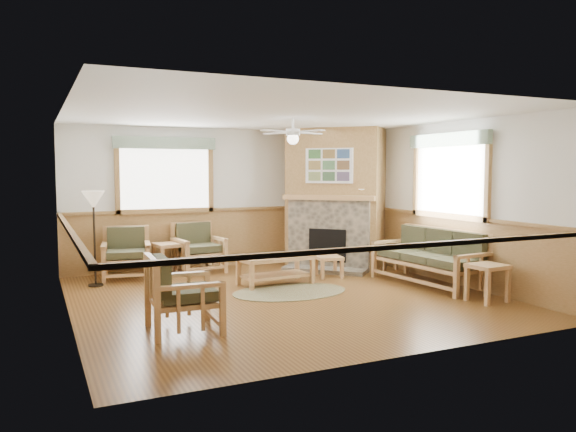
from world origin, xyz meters
name	(u,v)px	position (x,y,z in m)	size (l,w,h in m)	color
floor	(283,297)	(0.00, 0.00, -0.01)	(6.00, 6.00, 0.01)	brown
ceiling	(283,115)	(0.00, 0.00, 2.70)	(6.00, 6.00, 0.01)	white
wall_back	(221,198)	(0.00, 3.00, 1.35)	(6.00, 0.02, 2.70)	silver
wall_front	(406,225)	(0.00, -3.00, 1.35)	(6.00, 0.02, 2.70)	silver
wall_left	(67,213)	(-3.00, 0.00, 1.35)	(0.02, 6.00, 2.70)	silver
wall_right	(443,202)	(3.00, 0.00, 1.35)	(0.02, 6.00, 2.70)	silver
wainscot	(283,260)	(0.00, 0.00, 0.55)	(6.00, 6.00, 1.10)	olive
fireplace	(336,198)	(2.05, 2.05, 1.35)	(2.20, 2.20, 2.70)	olive
window_back	(165,136)	(-1.10, 2.96, 2.53)	(1.90, 0.16, 1.50)	white
window_right	(451,132)	(2.96, -0.20, 2.53)	(0.16, 1.90, 1.50)	white
ceiling_fan	(293,120)	(0.30, 0.30, 2.66)	(1.24, 1.24, 0.36)	white
sofa	(429,257)	(2.55, -0.21, 0.46)	(0.82, 2.01, 0.92)	tan
armchair_back_left	(126,253)	(-1.92, 2.43, 0.45)	(0.80, 0.80, 0.90)	tan
armchair_back_right	(199,248)	(-0.59, 2.54, 0.46)	(0.81, 0.81, 0.91)	tan
armchair_left	(184,293)	(-1.80, -1.16, 0.45)	(0.81, 0.81, 0.90)	tan
coffee_table	(276,270)	(0.25, 0.86, 0.24)	(1.21, 0.60, 0.48)	tan
end_table_chairs	(169,259)	(-1.14, 2.55, 0.28)	(0.51, 0.49, 0.57)	tan
end_table_sofa	(487,283)	(2.55, -1.52, 0.27)	(0.49, 0.47, 0.54)	tan
footstool	(329,267)	(1.37, 1.06, 0.19)	(0.43, 0.43, 0.38)	tan
braided_rug	(290,292)	(0.22, 0.23, 0.01)	(1.84, 1.84, 0.01)	brown
floor_lamp_left	(94,239)	(-2.49, 1.98, 0.78)	(0.36, 0.36, 1.57)	black
floor_lamp_right	(363,229)	(2.29, 1.41, 0.78)	(0.36, 0.36, 1.56)	black
book_red	(285,254)	(0.40, 0.81, 0.51)	(0.22, 0.30, 0.03)	maroon
book_dark	(266,254)	(0.10, 0.93, 0.51)	(0.20, 0.27, 0.03)	black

